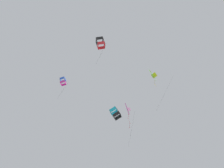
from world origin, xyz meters
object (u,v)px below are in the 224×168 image
object	(u,v)px
kite_delta_mid_left	(128,109)
kite_delta_near_left	(153,75)
kite_box_far_centre	(63,81)
kite_box_near_right	(115,113)
kite_box_highest	(100,43)

from	to	relation	value
kite_delta_mid_left	kite_delta_near_left	bearing A→B (deg)	96.10
kite_box_far_centre	kite_delta_mid_left	bearing A→B (deg)	110.81
kite_box_near_right	kite_delta_mid_left	world-z (taller)	kite_delta_mid_left
kite_box_near_right	kite_delta_near_left	size ratio (longest dim) A/B	0.20
kite_box_far_centre	kite_box_near_right	bearing A→B (deg)	100.25
kite_box_highest	kite_delta_mid_left	bearing A→B (deg)	145.92
kite_box_far_centre	kite_delta_near_left	distance (m)	14.31
kite_box_highest	kite_delta_mid_left	world-z (taller)	kite_box_highest
kite_box_far_centre	kite_delta_near_left	bearing A→B (deg)	106.89
kite_delta_mid_left	kite_box_highest	bearing A→B (deg)	-18.34
kite_box_far_centre	kite_box_near_right	size ratio (longest dim) A/B	2.29
kite_box_highest	kite_box_far_centre	bearing A→B (deg)	-137.35
kite_box_far_centre	kite_box_highest	distance (m)	8.56
kite_delta_near_left	kite_delta_mid_left	size ratio (longest dim) A/B	1.33
kite_box_highest	kite_delta_mid_left	size ratio (longest dim) A/B	0.77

